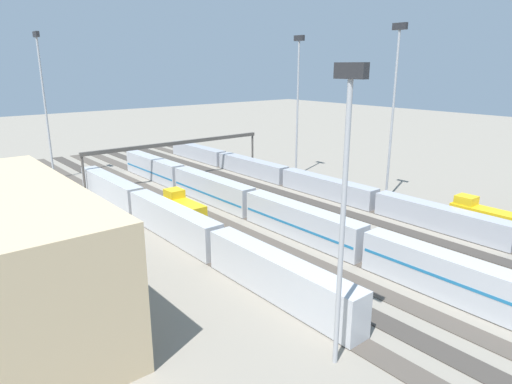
% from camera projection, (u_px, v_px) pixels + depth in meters
% --- Properties ---
extents(ground_plane, '(400.00, 400.00, 0.00)m').
position_uv_depth(ground_plane, '(248.00, 203.00, 86.22)').
color(ground_plane, gray).
extents(track_bed_0, '(140.00, 2.80, 0.12)m').
position_uv_depth(track_bed_0, '(319.00, 186.00, 98.41)').
color(track_bed_0, '#3D3833').
rests_on(track_bed_0, ground_plane).
extents(track_bed_1, '(140.00, 2.80, 0.12)m').
position_uv_depth(track_bed_1, '(303.00, 190.00, 95.36)').
color(track_bed_1, '#4C443D').
rests_on(track_bed_1, ground_plane).
extents(track_bed_2, '(140.00, 2.80, 0.12)m').
position_uv_depth(track_bed_2, '(286.00, 194.00, 92.31)').
color(track_bed_2, '#3D3833').
rests_on(track_bed_2, ground_plane).
extents(track_bed_3, '(140.00, 2.80, 0.12)m').
position_uv_depth(track_bed_3, '(267.00, 198.00, 89.25)').
color(track_bed_3, '#4C443D').
rests_on(track_bed_3, ground_plane).
extents(track_bed_4, '(140.00, 2.80, 0.12)m').
position_uv_depth(track_bed_4, '(248.00, 203.00, 86.20)').
color(track_bed_4, '#3D3833').
rests_on(track_bed_4, ground_plane).
extents(track_bed_5, '(140.00, 2.80, 0.12)m').
position_uv_depth(track_bed_5, '(227.00, 208.00, 83.15)').
color(track_bed_5, '#4C443D').
rests_on(track_bed_5, ground_plane).
extents(track_bed_6, '(140.00, 2.80, 0.12)m').
position_uv_depth(track_bed_6, '(204.00, 213.00, 80.10)').
color(track_bed_6, '#4C443D').
rests_on(track_bed_6, ground_plane).
extents(track_bed_7, '(140.00, 2.80, 0.12)m').
position_uv_depth(track_bed_7, '(180.00, 219.00, 77.05)').
color(track_bed_7, '#3D3833').
rests_on(track_bed_7, ground_plane).
extents(track_bed_8, '(140.00, 2.80, 0.12)m').
position_uv_depth(track_bed_8, '(153.00, 226.00, 73.99)').
color(track_bed_8, '#4C443D').
rests_on(track_bed_8, ground_plane).
extents(train_on_track_1, '(114.80, 3.00, 4.40)m').
position_uv_depth(train_on_track_1, '(322.00, 186.00, 90.78)').
color(train_on_track_1, '#285193').
rests_on(train_on_track_1, ground_plane).
extents(train_on_track_8, '(71.40, 3.00, 5.00)m').
position_uv_depth(train_on_track_8, '(173.00, 222.00, 68.26)').
color(train_on_track_8, '#B7BABF').
rests_on(train_on_track_8, ground_plane).
extents(train_on_track_7, '(10.00, 3.00, 5.00)m').
position_uv_depth(train_on_track_7, '(183.00, 209.00, 75.51)').
color(train_on_track_7, gold).
rests_on(train_on_track_7, ground_plane).
extents(train_on_track_0, '(10.00, 3.00, 5.00)m').
position_uv_depth(train_on_track_0, '(481.00, 217.00, 71.67)').
color(train_on_track_0, gold).
rests_on(train_on_track_0, ground_plane).
extents(train_on_track_5, '(95.60, 3.06, 5.00)m').
position_uv_depth(train_on_track_5, '(251.00, 204.00, 76.97)').
color(train_on_track_5, '#B7BABF').
rests_on(train_on_track_5, ground_plane).
extents(light_mast_0, '(2.80, 0.70, 32.13)m').
position_uv_depth(light_mast_0, '(298.00, 91.00, 102.82)').
color(light_mast_0, '#9EA0A5').
rests_on(light_mast_0, ground_plane).
extents(light_mast_1, '(2.80, 0.70, 25.81)m').
position_uv_depth(light_mast_1, '(345.00, 183.00, 35.51)').
color(light_mast_1, '#9EA0A5').
rests_on(light_mast_1, ground_plane).
extents(light_mast_2, '(2.80, 0.70, 32.94)m').
position_uv_depth(light_mast_2, '(394.00, 95.00, 82.67)').
color(light_mast_2, '#9EA0A5').
rests_on(light_mast_2, ground_plane).
extents(light_mast_3, '(2.80, 0.70, 32.67)m').
position_uv_depth(light_mast_3, '(43.00, 91.00, 98.65)').
color(light_mast_3, '#9EA0A5').
rests_on(light_mast_3, ground_plane).
extents(signal_gantry, '(0.70, 45.00, 8.80)m').
position_uv_depth(signal_gantry, '(178.00, 145.00, 103.36)').
color(signal_gantry, '#4C4742').
rests_on(signal_gantry, ground_plane).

